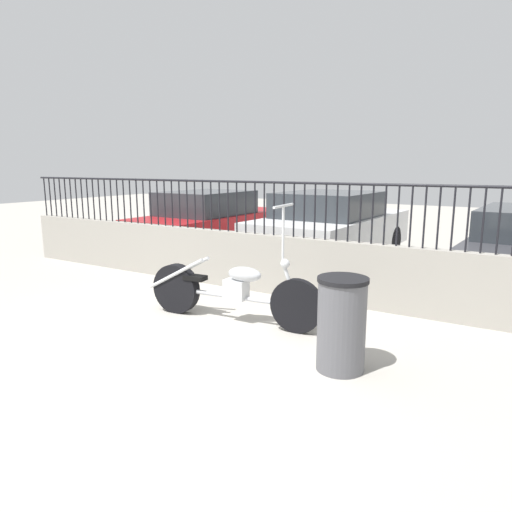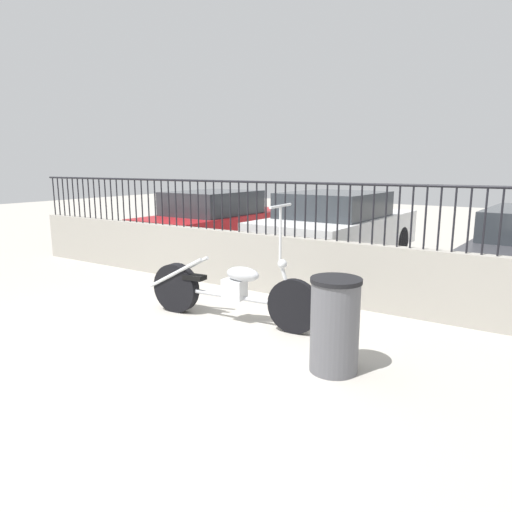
{
  "view_description": "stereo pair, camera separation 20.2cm",
  "coord_description": "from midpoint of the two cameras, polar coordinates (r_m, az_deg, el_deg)",
  "views": [
    {
      "loc": [
        3.22,
        -3.44,
        1.89
      ],
      "look_at": [
        0.12,
        1.73,
        0.7
      ],
      "focal_mm": 32.0,
      "sensor_mm": 36.0,
      "label": 1
    },
    {
      "loc": [
        3.39,
        -3.33,
        1.89
      ],
      "look_at": [
        0.12,
        1.73,
        0.7
      ],
      "focal_mm": 32.0,
      "sensor_mm": 36.0,
      "label": 2
    }
  ],
  "objects": [
    {
      "name": "car_red",
      "position": [
        10.8,
        -6.29,
        4.59
      ],
      "size": [
        1.85,
        4.27,
        1.32
      ],
      "rotation": [
        0.0,
        0.0,
        1.55
      ],
      "color": "black",
      "rests_on": "ground_plane"
    },
    {
      "name": "car_white",
      "position": [
        9.15,
        8.82,
        3.61
      ],
      "size": [
        2.02,
        4.21,
        1.4
      ],
      "rotation": [
        0.0,
        0.0,
        1.52
      ],
      "color": "black",
      "rests_on": "ground_plane"
    },
    {
      "name": "trash_bin",
      "position": [
        4.34,
        9.32,
        -8.39
      ],
      "size": [
        0.47,
        0.47,
        0.89
      ],
      "color": "#56565B",
      "rests_on": "ground_plane"
    },
    {
      "name": "ground_plane",
      "position": [
        5.09,
        -12.59,
        -10.89
      ],
      "size": [
        40.0,
        40.0,
        0.0
      ],
      "primitive_type": "plane",
      "color": "#ADA89E"
    },
    {
      "name": "motorcycle_silver",
      "position": [
        5.67,
        -5.16,
        -4.26
      ],
      "size": [
        2.38,
        0.52,
        1.48
      ],
      "rotation": [
        0.0,
        0.0,
        0.08
      ],
      "color": "black",
      "rests_on": "ground_plane"
    },
    {
      "name": "low_wall",
      "position": [
        6.85,
        1.35,
        -1.05
      ],
      "size": [
        10.93,
        0.18,
        0.88
      ],
      "color": "#9E998E",
      "rests_on": "ground_plane"
    },
    {
      "name": "fence_railing",
      "position": [
        6.71,
        1.39,
        6.97
      ],
      "size": [
        10.93,
        0.04,
        0.79
      ],
      "color": "black",
      "rests_on": "low_wall"
    }
  ]
}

